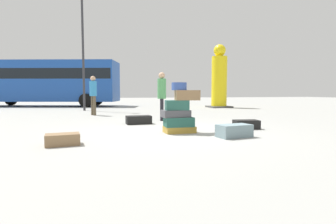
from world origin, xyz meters
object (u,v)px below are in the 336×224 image
at_px(suitcase_brown_right_side, 63,139).
at_px(suitcase_tan_behind_tower, 177,122).
at_px(person_tourist_with_camera, 93,92).
at_px(yellow_dummy_statue, 219,80).
at_px(parked_bus, 45,80).
at_px(suitcase_slate_white_trunk, 234,131).
at_px(person_bearded_onlooker, 162,92).
at_px(suitcase_black_foreground_near, 246,124).
at_px(suitcase_tower, 180,111).
at_px(lamp_post, 83,34).
at_px(suitcase_black_foreground_far, 139,120).

bearing_deg(suitcase_brown_right_side, suitcase_tan_behind_tower, 31.51).
distance_m(person_tourist_with_camera, yellow_dummy_statue, 8.74).
bearing_deg(suitcase_brown_right_side, parked_bus, 93.99).
bearing_deg(suitcase_slate_white_trunk, person_bearded_onlooker, 92.34).
height_order(suitcase_brown_right_side, yellow_dummy_statue, yellow_dummy_statue).
relative_size(suitcase_black_foreground_near, suitcase_brown_right_side, 1.08).
bearing_deg(suitcase_black_foreground_near, yellow_dummy_statue, 76.71).
bearing_deg(suitcase_tan_behind_tower, yellow_dummy_statue, 73.04).
relative_size(suitcase_tower, lamp_post, 0.20).
bearing_deg(suitcase_tower, suitcase_black_foreground_far, 110.44).
bearing_deg(person_bearded_onlooker, suitcase_tower, 7.76).
relative_size(suitcase_slate_white_trunk, yellow_dummy_statue, 0.19).
height_order(suitcase_slate_white_trunk, parked_bus, parked_bus).
relative_size(suitcase_black_foreground_near, person_bearded_onlooker, 0.39).
distance_m(suitcase_slate_white_trunk, person_tourist_with_camera, 7.31).
distance_m(person_tourist_with_camera, parked_bus, 9.31).
distance_m(person_bearded_onlooker, lamp_post, 7.29).
xyz_separation_m(suitcase_brown_right_side, person_bearded_onlooker, (2.74, 3.75, 0.89)).
bearing_deg(suitcase_black_foreground_far, yellow_dummy_statue, 47.44).
distance_m(suitcase_tan_behind_tower, lamp_post, 8.83).
relative_size(person_bearded_onlooker, person_tourist_with_camera, 1.00).
xyz_separation_m(suitcase_tan_behind_tower, lamp_post, (-3.17, 7.22, 3.97)).
distance_m(suitcase_tan_behind_tower, yellow_dummy_statue, 9.79).
bearing_deg(suitcase_black_foreground_far, lamp_post, 104.07).
height_order(suitcase_black_foreground_near, person_tourist_with_camera, person_tourist_with_camera).
bearing_deg(yellow_dummy_statue, suitcase_brown_right_side, -127.25).
bearing_deg(suitcase_slate_white_trunk, yellow_dummy_statue, 56.73).
bearing_deg(suitcase_black_foreground_near, parked_bus, 126.45).
xyz_separation_m(suitcase_black_foreground_near, lamp_post, (-4.78, 8.48, 3.95)).
relative_size(parked_bus, lamp_post, 1.67).
xyz_separation_m(suitcase_tower, suitcase_tan_behind_tower, (0.34, 1.46, -0.42)).
distance_m(suitcase_slate_white_trunk, lamp_post, 11.06).
bearing_deg(yellow_dummy_statue, suitcase_black_foreground_near, -110.53).
bearing_deg(suitcase_black_foreground_near, lamp_post, 126.63).
xyz_separation_m(suitcase_black_foreground_near, parked_bus, (-7.78, 13.92, 1.71)).
bearing_deg(suitcase_tan_behind_tower, suitcase_black_foreground_far, 168.25).
distance_m(suitcase_tower, yellow_dummy_statue, 11.14).
height_order(suitcase_black_foreground_near, suitcase_black_foreground_far, suitcase_black_foreground_far).
bearing_deg(suitcase_black_foreground_far, suitcase_tower, -72.82).
distance_m(suitcase_slate_white_trunk, suitcase_black_foreground_near, 1.47).
bearing_deg(suitcase_slate_white_trunk, suitcase_brown_right_side, 170.41).
bearing_deg(person_tourist_with_camera, parked_bus, 176.61).
height_order(suitcase_black_foreground_far, yellow_dummy_statue, yellow_dummy_statue).
height_order(suitcase_brown_right_side, suitcase_black_foreground_far, suitcase_black_foreground_far).
xyz_separation_m(suitcase_black_foreground_far, parked_bus, (-5.09, 12.11, 1.71)).
xyz_separation_m(suitcase_slate_white_trunk, suitcase_black_foreground_near, (0.95, 1.12, -0.02)).
relative_size(yellow_dummy_statue, lamp_post, 0.65).
bearing_deg(suitcase_black_foreground_far, suitcase_black_foreground_near, -37.19).
distance_m(suitcase_tower, person_tourist_with_camera, 6.03).
relative_size(suitcase_black_foreground_near, yellow_dummy_statue, 0.16).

